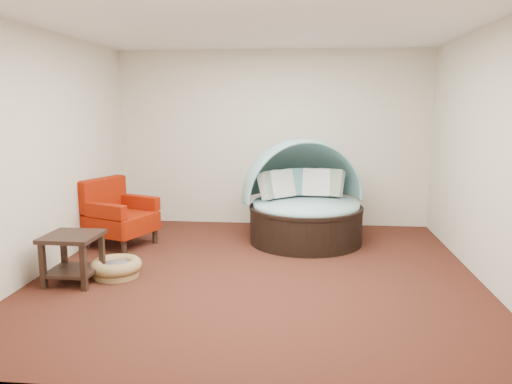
# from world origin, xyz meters

# --- Properties ---
(floor) EXTENTS (5.00, 5.00, 0.00)m
(floor) POSITION_xyz_m (0.00, 0.00, 0.00)
(floor) COLOR #471E14
(floor) RESTS_ON ground
(wall_back) EXTENTS (5.00, 0.00, 5.00)m
(wall_back) POSITION_xyz_m (0.00, 2.50, 1.40)
(wall_back) COLOR beige
(wall_back) RESTS_ON floor
(wall_front) EXTENTS (5.00, 0.00, 5.00)m
(wall_front) POSITION_xyz_m (0.00, -2.50, 1.40)
(wall_front) COLOR beige
(wall_front) RESTS_ON floor
(wall_left) EXTENTS (0.00, 5.00, 5.00)m
(wall_left) POSITION_xyz_m (-2.50, 0.00, 1.40)
(wall_left) COLOR beige
(wall_left) RESTS_ON floor
(wall_right) EXTENTS (0.00, 5.00, 5.00)m
(wall_right) POSITION_xyz_m (2.50, 0.00, 1.40)
(wall_right) COLOR beige
(wall_right) RESTS_ON floor
(ceiling) EXTENTS (5.00, 5.00, 0.00)m
(ceiling) POSITION_xyz_m (0.00, 0.00, 2.80)
(ceiling) COLOR white
(ceiling) RESTS_ON wall_back
(canopy_daybed) EXTENTS (2.07, 2.04, 1.47)m
(canopy_daybed) POSITION_xyz_m (0.52, 1.49, 0.68)
(canopy_daybed) COLOR black
(canopy_daybed) RESTS_ON floor
(pet_basket) EXTENTS (0.62, 0.62, 0.20)m
(pet_basket) POSITION_xyz_m (-1.61, -0.27, 0.11)
(pet_basket) COLOR olive
(pet_basket) RESTS_ON floor
(red_armchair) EXTENTS (1.04, 1.04, 0.94)m
(red_armchair) POSITION_xyz_m (-2.06, 0.99, 0.43)
(red_armchair) COLOR black
(red_armchair) RESTS_ON floor
(side_table) EXTENTS (0.58, 0.58, 0.55)m
(side_table) POSITION_xyz_m (-2.00, -0.51, 0.35)
(side_table) COLOR black
(side_table) RESTS_ON floor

